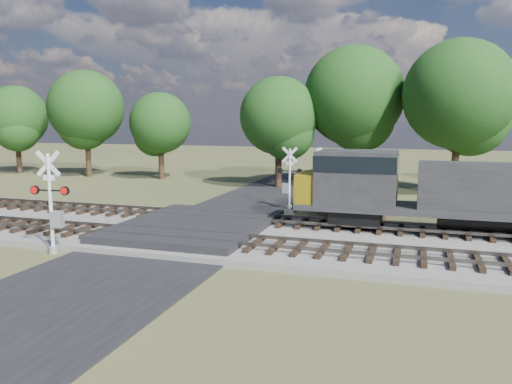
% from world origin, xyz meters
% --- Properties ---
extents(ground, '(160.00, 160.00, 0.00)m').
position_xyz_m(ground, '(0.00, 0.00, 0.00)').
color(ground, '#3C4625').
rests_on(ground, ground).
extents(ballast_bed, '(140.00, 10.00, 0.30)m').
position_xyz_m(ballast_bed, '(10.00, 0.50, 0.15)').
color(ballast_bed, gray).
rests_on(ballast_bed, ground).
extents(road, '(7.00, 60.00, 0.08)m').
position_xyz_m(road, '(0.00, 0.00, 0.04)').
color(road, black).
rests_on(road, ground).
extents(crossing_panel, '(7.00, 9.00, 0.62)m').
position_xyz_m(crossing_panel, '(0.00, 0.50, 0.32)').
color(crossing_panel, '#262628').
rests_on(crossing_panel, ground).
extents(track_near, '(140.00, 2.60, 0.33)m').
position_xyz_m(track_near, '(3.12, -2.00, 0.41)').
color(track_near, black).
rests_on(track_near, ballast_bed).
extents(track_far, '(140.00, 2.60, 0.33)m').
position_xyz_m(track_far, '(3.12, 3.00, 0.41)').
color(track_far, black).
rests_on(track_far, ballast_bed).
extents(crossing_signal_near, '(1.81, 0.42, 4.48)m').
position_xyz_m(crossing_signal_near, '(-4.19, -4.81, 1.87)').
color(crossing_signal_near, silver).
rests_on(crossing_signal_near, ground).
extents(crossing_signal_far, '(1.63, 0.35, 4.06)m').
position_xyz_m(crossing_signal_far, '(2.82, 8.69, 1.69)').
color(crossing_signal_far, silver).
rests_on(crossing_signal_far, ground).
extents(equipment_shed, '(5.08, 5.08, 2.64)m').
position_xyz_m(equipment_shed, '(6.72, 8.08, 1.34)').
color(equipment_shed, '#46261E').
rests_on(equipment_shed, ground).
extents(treeline, '(84.16, 11.35, 11.90)m').
position_xyz_m(treeline, '(9.52, 20.25, 6.91)').
color(treeline, black).
rests_on(treeline, ground).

